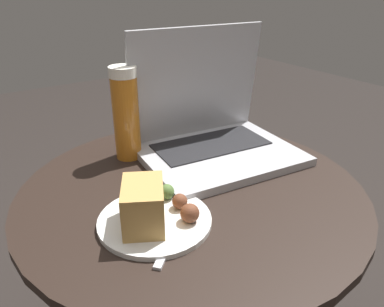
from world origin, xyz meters
TOP-DOWN VIEW (x-y plane):
  - table at (0.00, 0.00)m, footprint 0.66×0.66m
  - laptop at (0.12, 0.11)m, footprint 0.36×0.29m
  - beer_glass at (-0.04, 0.19)m, footprint 0.06×0.06m
  - snack_plate at (-0.12, -0.06)m, footprint 0.19×0.19m
  - fork at (-0.08, -0.08)m, footprint 0.16×0.15m

SIDE VIEW (x-z plane):
  - table at x=0.00m, z-range 0.14..0.71m
  - fork at x=-0.08m, z-range 0.57..0.57m
  - snack_plate at x=-0.12m, z-range 0.56..0.64m
  - laptop at x=0.12m, z-range 0.49..0.76m
  - beer_glass at x=-0.04m, z-range 0.57..0.77m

